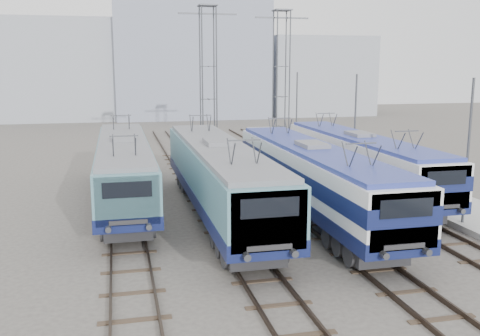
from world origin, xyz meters
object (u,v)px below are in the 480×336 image
Objects in this scene: locomotive_center_left at (219,174)px; locomotive_far_right at (360,158)px; locomotive_center_right at (313,174)px; locomotive_far_left at (124,166)px; catenary_tower_west at (208,78)px; catenary_tower_east at (281,77)px; mast_rear at (297,112)px; mast_front at (468,155)px; mast_mid at (355,127)px.

locomotive_center_left is 9.53m from locomotive_far_right.
locomotive_far_left is at bearing 151.45° from locomotive_center_right.
locomotive_far_left is 1.46× the size of catenary_tower_west.
catenary_tower_east reaches higher than locomotive_center_right.
mast_rear is (6.35, 20.94, 1.22)m from locomotive_center_right.
locomotive_center_left is 1.03× the size of locomotive_center_right.
mast_rear is (0.00, 24.00, 0.00)m from mast_front.
catenary_tower_east is at bearing 90.97° from locomotive_far_right.
locomotive_far_right is at bearing -62.14° from catenary_tower_west.
locomotive_center_left is 2.62× the size of mast_rear.
catenary_tower_east is at bearing 63.95° from locomotive_center_left.
locomotive_far_right is at bearing 19.18° from locomotive_center_left.
mast_rear reaches higher than locomotive_far_right.
locomotive_center_right is 2.54× the size of mast_mid.
mast_mid reaches higher than locomotive_center_right.
locomotive_far_left is at bearing -119.28° from catenary_tower_west.
catenary_tower_east is (13.25, 14.04, 4.46)m from locomotive_far_left.
locomotive_far_left is 5.93m from locomotive_center_left.
locomotive_center_left is 11.66m from mast_front.
locomotive_center_left is 1.53× the size of catenary_tower_east.
locomotive_center_right is at bearing 154.24° from mast_front.
catenary_tower_east reaches higher than mast_rear.
mast_mid is at bearing 68.80° from locomotive_far_right.
locomotive_far_left is 2.50× the size of mast_front.
locomotive_center_left is 1.53× the size of catenary_tower_west.
locomotive_far_right is 7.57m from mast_front.
catenary_tower_west is 9.99m from mast_rear.
locomotive_far_right is at bearing 104.35° from mast_front.
mast_rear is at bearing 73.13° from locomotive_center_right.
locomotive_far_left is 10.25m from locomotive_center_right.
locomotive_center_left is at bearing -118.60° from mast_rear.
catenary_tower_east is at bearing 77.35° from locomotive_center_right.
locomotive_center_left is at bearing -160.82° from locomotive_far_right.
mast_front is (6.35, -3.06, 1.22)m from locomotive_center_right.
catenary_tower_east is at bearing 17.10° from catenary_tower_west.
mast_rear is at bearing 83.70° from locomotive_far_right.
catenary_tower_east reaches higher than locomotive_center_left.
locomotive_far_right is 5.28m from mast_mid.
mast_rear is at bearing 43.60° from catenary_tower_east.
mast_rear is (1.85, 16.77, 1.29)m from locomotive_far_right.
locomotive_far_left is at bearing 139.36° from locomotive_center_left.
locomotive_center_left is at bearing -40.64° from locomotive_far_left.
locomotive_far_left is 14.50m from catenary_tower_west.
locomotive_center_right is 11.03m from mast_mid.
catenary_tower_west is (-6.75, 12.77, 4.43)m from locomotive_far_right.
mast_front is (8.60, -20.00, -3.14)m from catenary_tower_west.
mast_mid is at bearing 54.60° from locomotive_center_right.
mast_front is (10.85, -4.10, 1.21)m from locomotive_center_left.
mast_front is at bearing -90.00° from mast_rear.
locomotive_far_right is at bearing 42.80° from locomotive_center_right.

